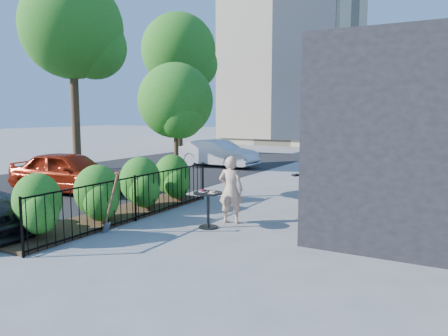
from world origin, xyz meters
The scene contains 13 objects.
ground centered at (0.00, 0.00, 0.00)m, with size 120.00×120.00×0.00m, color gray.
fence centered at (-1.50, 0.00, 0.56)m, with size 0.05×6.05×1.10m.
planting_bed centered at (-2.20, 0.00, 0.04)m, with size 1.30×6.00×0.08m, color #382616.
shrubs centered at (-2.10, 0.10, 0.70)m, with size 1.10×5.60×1.24m.
patio_tree centered at (-2.24, 2.76, 2.76)m, with size 2.20×2.20×3.94m.
street centered at (-7.00, 3.00, 0.00)m, with size 9.00×30.00×0.01m, color black.
street_tree_near centered at (-9.94, 5.96, 5.92)m, with size 4.40×4.40×8.28m.
street_tree_far centered at (-9.94, 13.96, 5.92)m, with size 4.40×4.40×8.28m.
cafe_table centered at (0.30, 0.33, 0.55)m, with size 0.64×0.64×0.85m.
woman centered at (0.53, 0.96, 0.78)m, with size 0.57×0.37×1.56m, color #D4A889.
shovel centered at (-1.25, -1.08, 0.60)m, with size 0.47×0.18×1.37m.
car_red centered at (-5.75, 1.81, 0.67)m, with size 1.58×3.93×1.34m, color #9B220C.
car_silver centered at (-5.03, 10.00, 0.64)m, with size 1.36×3.91×1.29m, color silver.
Camera 1 is at (5.23, -7.77, 2.54)m, focal length 35.00 mm.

